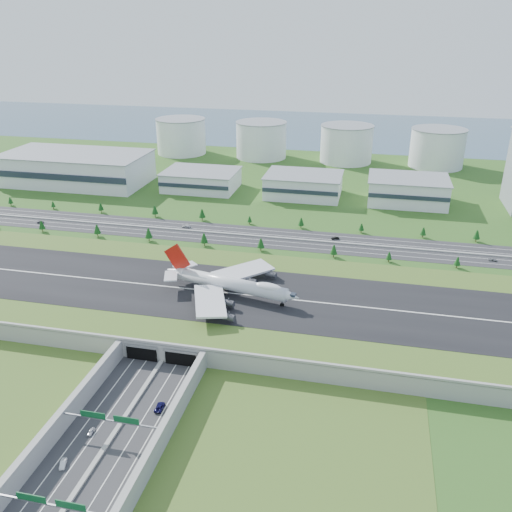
% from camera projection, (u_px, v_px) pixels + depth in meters
% --- Properties ---
extents(ground, '(1200.00, 1200.00, 0.00)m').
position_uv_depth(ground, '(200.00, 305.00, 267.90)').
color(ground, '#2E531A').
rests_on(ground, ground).
extents(airfield_deck, '(520.00, 100.00, 9.20)m').
position_uv_depth(airfield_deck, '(199.00, 297.00, 266.16)').
color(airfield_deck, gray).
rests_on(airfield_deck, ground).
extents(underpass_road, '(38.80, 120.40, 8.00)m').
position_uv_depth(underpass_road, '(105.00, 439.00, 177.70)').
color(underpass_road, '#28282B').
rests_on(underpass_road, ground).
extents(sign_gantry_near, '(38.70, 0.70, 9.80)m').
position_uv_depth(sign_gantry_near, '(110.00, 421.00, 180.19)').
color(sign_gantry_near, gray).
rests_on(sign_gantry_near, ground).
extents(sign_gantry_far, '(38.70, 0.70, 9.80)m').
position_uv_depth(sign_gantry_far, '(52.00, 506.00, 148.92)').
color(sign_gantry_far, gray).
rests_on(sign_gantry_far, ground).
extents(north_expressway, '(560.00, 36.00, 0.12)m').
position_uv_depth(north_expressway, '(245.00, 236.00, 352.75)').
color(north_expressway, '#28282B').
rests_on(north_expressway, ground).
extents(tree_row, '(500.22, 48.68, 8.46)m').
position_uv_depth(tree_row, '(254.00, 230.00, 349.28)').
color(tree_row, '#3D2819').
rests_on(tree_row, ground).
extents(hangar_west, '(120.00, 60.00, 25.00)m').
position_uv_depth(hangar_west, '(76.00, 168.00, 462.00)').
color(hangar_west, silver).
rests_on(hangar_west, ground).
extents(hangar_mid_a, '(58.00, 42.00, 15.00)m').
position_uv_depth(hangar_mid_a, '(201.00, 180.00, 446.57)').
color(hangar_mid_a, silver).
rests_on(hangar_mid_a, ground).
extents(hangar_mid_b, '(58.00, 42.00, 17.00)m').
position_uv_depth(hangar_mid_b, '(304.00, 185.00, 429.24)').
color(hangar_mid_b, silver).
rests_on(hangar_mid_b, ground).
extents(hangar_mid_c, '(58.00, 42.00, 19.00)m').
position_uv_depth(hangar_mid_c, '(408.00, 190.00, 412.90)').
color(hangar_mid_c, silver).
rests_on(hangar_mid_c, ground).
extents(fuel_tank_a, '(50.00, 50.00, 35.00)m').
position_uv_depth(fuel_tank_a, '(181.00, 136.00, 561.70)').
color(fuel_tank_a, silver).
rests_on(fuel_tank_a, ground).
extents(fuel_tank_b, '(50.00, 50.00, 35.00)m').
position_uv_depth(fuel_tank_b, '(261.00, 140.00, 544.77)').
color(fuel_tank_b, silver).
rests_on(fuel_tank_b, ground).
extents(fuel_tank_c, '(50.00, 50.00, 35.00)m').
position_uv_depth(fuel_tank_c, '(346.00, 144.00, 527.84)').
color(fuel_tank_c, silver).
rests_on(fuel_tank_c, ground).
extents(fuel_tank_d, '(50.00, 50.00, 35.00)m').
position_uv_depth(fuel_tank_d, '(437.00, 148.00, 510.91)').
color(fuel_tank_d, silver).
rests_on(fuel_tank_d, ground).
extents(bay_water, '(1200.00, 260.00, 0.06)m').
position_uv_depth(bay_water, '(315.00, 128.00, 696.71)').
color(bay_water, '#375369').
rests_on(bay_water, ground).
extents(boeing_747, '(70.45, 65.92, 22.03)m').
position_uv_depth(boeing_747, '(230.00, 284.00, 257.41)').
color(boeing_747, silver).
rests_on(boeing_747, airfield_deck).
extents(car_0, '(1.75, 3.97, 1.33)m').
position_uv_depth(car_0, '(91.00, 432.00, 184.45)').
color(car_0, silver).
rests_on(car_0, ground).
extents(car_1, '(3.03, 4.96, 1.54)m').
position_uv_depth(car_1, '(63.00, 464.00, 171.09)').
color(car_1, white).
rests_on(car_1, ground).
extents(car_2, '(3.21, 6.25, 1.69)m').
position_uv_depth(car_2, '(160.00, 407.00, 195.93)').
color(car_2, '#0C0B39').
rests_on(car_2, ground).
extents(car_4, '(4.93, 3.51, 1.56)m').
position_uv_depth(car_4, '(40.00, 222.00, 373.86)').
color(car_4, '#4F4E53').
rests_on(car_4, ground).
extents(car_5, '(5.37, 3.49, 1.67)m').
position_uv_depth(car_5, '(335.00, 238.00, 346.36)').
color(car_5, black).
rests_on(car_5, ground).
extents(car_6, '(4.98, 2.67, 1.33)m').
position_uv_depth(car_6, '(493.00, 260.00, 315.78)').
color(car_6, '#9D9EA2').
rests_on(car_6, ground).
extents(car_7, '(5.98, 2.56, 1.72)m').
position_uv_depth(car_7, '(186.00, 226.00, 365.86)').
color(car_7, silver).
rests_on(car_7, ground).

